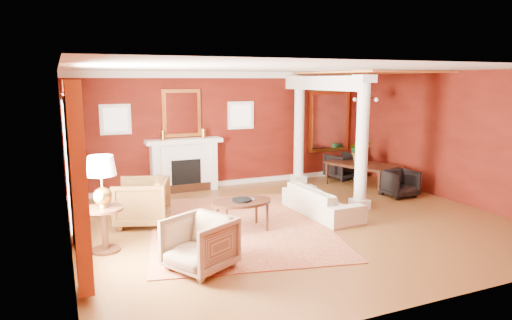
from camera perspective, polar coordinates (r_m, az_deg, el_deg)
name	(u,v)px	position (r m, az deg, el deg)	size (l,w,h in m)	color
ground	(296,222)	(8.88, 4.98, -7.74)	(8.00, 8.00, 0.00)	brown
room_shell	(297,117)	(8.48, 5.19, 5.36)	(8.04, 7.04, 2.92)	maroon
fireplace	(184,165)	(11.27, -8.94, -0.62)	(1.85, 0.42, 1.29)	white
overmantel_mirror	(182,113)	(11.24, -9.29, 5.80)	(0.95, 0.07, 1.15)	gold
flank_window_left	(115,119)	(10.98, -17.17, 4.87)	(0.70, 0.07, 0.70)	white
flank_window_right	(241,115)	(11.74, -1.91, 5.61)	(0.70, 0.07, 0.70)	white
left_window	(75,171)	(6.94, -21.74, -1.31)	(0.21, 2.55, 2.60)	white
column_front	(362,142)	(9.71, 13.12, 2.22)	(0.36, 0.36, 2.80)	white
column_back	(299,129)	(11.97, 5.41, 3.86)	(0.36, 0.36, 2.80)	white
header_beam	(323,83)	(10.95, 8.33, 9.49)	(0.30, 3.20, 0.32)	white
amber_ceiling	(367,73)	(11.48, 13.73, 10.58)	(2.30, 3.40, 0.04)	#EC9345
dining_mirror	(329,121)	(12.96, 9.11, 4.79)	(1.30, 0.07, 1.70)	gold
chandelier	(367,98)	(11.56, 13.65, 7.49)	(0.60, 0.62, 0.75)	#B18A37
crown_trim	(231,75)	(11.61, -3.10, 10.59)	(8.00, 0.08, 0.16)	white
base_trim	(232,182)	(11.91, -2.97, -2.82)	(8.00, 0.08, 0.12)	white
rug	(239,225)	(8.63, -2.08, -8.16)	(3.21, 4.28, 0.02)	maroon
sofa	(322,196)	(9.31, 8.21, -4.52)	(1.95, 0.57, 0.76)	beige
armchair_leopard	(142,200)	(8.82, -14.09, -4.85)	(0.94, 0.88, 0.97)	black
armchair_stripe	(200,241)	(6.64, -7.06, -10.05)	(0.83, 0.78, 0.86)	tan
coffee_table	(242,203)	(8.23, -1.76, -5.43)	(1.10, 1.10, 0.56)	black
coffee_book	(244,194)	(8.23, -1.49, -4.29)	(0.16, 0.02, 0.22)	black
side_table	(102,187)	(7.50, -18.67, -3.25)	(0.62, 0.62, 1.55)	black
dining_table	(362,168)	(11.90, 13.10, -0.99)	(1.73, 0.61, 0.96)	black
dining_chair_near	(399,182)	(11.14, 17.49, -2.66)	(0.67, 0.63, 0.69)	black
dining_chair_far	(342,165)	(12.77, 10.73, -0.61)	(0.75, 0.70, 0.77)	black
green_urn	(357,166)	(13.02, 12.47, -0.70)	(0.36, 0.36, 0.85)	#143F1D
potted_plant	(361,139)	(11.81, 12.97, 2.55)	(0.59, 0.65, 0.51)	#26591E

